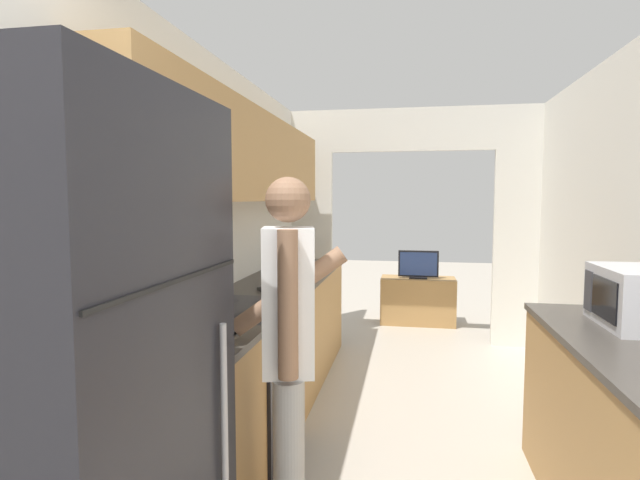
% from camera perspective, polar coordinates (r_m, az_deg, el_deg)
% --- Properties ---
extents(wall_left, '(0.38, 7.32, 2.50)m').
position_cam_1_polar(wall_left, '(3.01, -14.45, 3.24)').
color(wall_left, silver).
rests_on(wall_left, ground_plane).
extents(wall_far_with_doorway, '(3.00, 0.06, 2.50)m').
position_cam_1_polar(wall_far_with_doorway, '(5.41, 10.32, 3.58)').
color(wall_far_with_doorway, silver).
rests_on(wall_far_with_doorway, ground_plane).
extents(counter_left, '(0.62, 3.47, 0.92)m').
position_cam_1_polar(counter_left, '(3.86, -5.28, -11.66)').
color(counter_left, '#B2844C').
rests_on(counter_left, ground_plane).
extents(refrigerator, '(0.72, 0.84, 1.85)m').
position_cam_1_polar(refrigerator, '(1.67, -26.91, -17.64)').
color(refrigerator, black).
rests_on(refrigerator, ground_plane).
extents(range_oven, '(0.66, 0.74, 1.06)m').
position_cam_1_polar(range_oven, '(3.09, -9.50, -15.83)').
color(range_oven, black).
rests_on(range_oven, ground_plane).
extents(person, '(0.53, 0.43, 1.64)m').
position_cam_1_polar(person, '(2.15, -3.61, -13.38)').
color(person, '#9E9E9E').
rests_on(person, ground_plane).
extents(microwave, '(0.35, 0.51, 0.29)m').
position_cam_1_polar(microwave, '(2.91, 32.61, -5.59)').
color(microwave, '#B7B7BC').
rests_on(microwave, counter_right).
extents(tv_cabinet, '(0.91, 0.42, 0.57)m').
position_cam_1_polar(tv_cabinet, '(6.36, 11.09, -6.80)').
color(tv_cabinet, '#B2844C').
rests_on(tv_cabinet, ground_plane).
extents(television, '(0.49, 0.16, 0.34)m').
position_cam_1_polar(television, '(6.24, 11.16, -2.80)').
color(television, black).
rests_on(television, tv_cabinet).
extents(knife, '(0.14, 0.28, 0.02)m').
position_cam_1_polar(knife, '(3.49, -6.51, -5.58)').
color(knife, '#B7B7BC').
rests_on(knife, counter_left).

